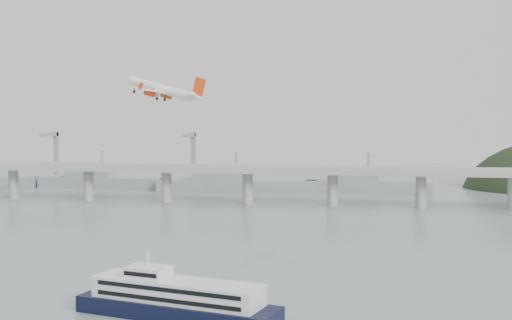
# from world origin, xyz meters

# --- Properties ---
(ground) EXTENTS (900.00, 900.00, 0.00)m
(ground) POSITION_xyz_m (0.00, 0.00, 0.00)
(ground) COLOR slate
(ground) RESTS_ON ground
(bridge) EXTENTS (800.00, 22.00, 23.90)m
(bridge) POSITION_xyz_m (-1.15, 200.00, 17.65)
(bridge) COLOR #969593
(bridge) RESTS_ON ground
(distant_fleet) EXTENTS (453.00, 60.90, 40.00)m
(distant_fleet) POSITION_xyz_m (-155.36, 265.08, 6.22)
(distant_fleet) COLOR gray
(distant_fleet) RESTS_ON ground
(ferry) EXTENTS (89.51, 32.09, 17.14)m
(ferry) POSITION_xyz_m (-6.71, -26.91, 4.65)
(ferry) COLOR black
(ferry) RESTS_ON ground
(airliner) EXTENTS (39.91, 36.93, 12.73)m
(airliner) POSITION_xyz_m (-43.03, 77.29, 63.30)
(airliner) COLOR white
(airliner) RESTS_ON ground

